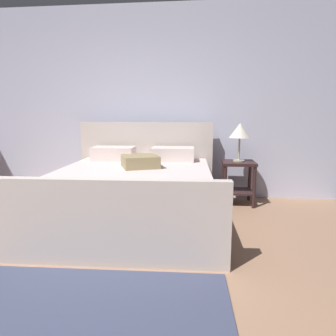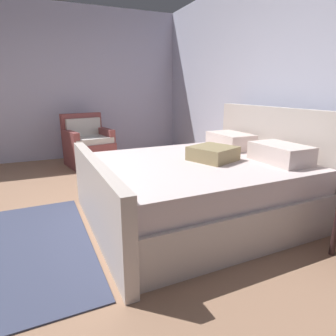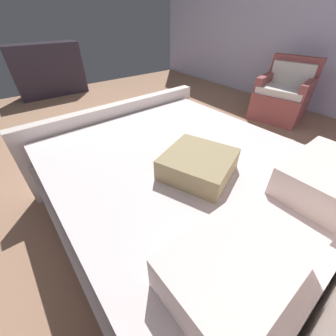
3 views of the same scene
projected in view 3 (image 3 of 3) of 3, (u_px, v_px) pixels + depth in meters
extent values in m
cube|color=#A2785D|center=(126.00, 135.00, 3.07)|extent=(6.15, 5.81, 0.02)
cube|color=silver|center=(274.00, 14.00, 3.72)|extent=(0.12, 5.93, 2.80)
cube|color=beige|center=(184.00, 202.00, 1.72)|extent=(1.85, 2.02, 0.40)
cube|color=beige|center=(121.00, 137.00, 2.26)|extent=(1.91, 0.16, 0.73)
cube|color=silver|center=(186.00, 172.00, 1.53)|extent=(1.77, 1.95, 0.22)
cube|color=silver|center=(325.00, 177.00, 1.18)|extent=(0.57, 0.38, 0.18)
cube|color=silver|center=(238.00, 263.00, 0.78)|extent=(0.57, 0.38, 0.18)
cube|color=#9A865C|center=(198.00, 164.00, 1.31)|extent=(0.52, 0.52, 0.14)
cube|color=#924847|center=(279.00, 105.00, 3.43)|extent=(0.86, 0.86, 0.42)
cube|color=silver|center=(284.00, 89.00, 3.27)|extent=(0.79, 0.79, 0.10)
cube|color=#924847|center=(294.00, 72.00, 3.35)|extent=(0.27, 0.73, 0.48)
cube|color=silver|center=(292.00, 75.00, 3.31)|extent=(0.23, 0.62, 0.36)
cube|color=#924847|center=(265.00, 81.00, 3.40)|extent=(0.65, 0.24, 0.22)
cube|color=#924847|center=(307.00, 89.00, 3.08)|extent=(0.65, 0.24, 0.22)
cube|color=#2B222C|center=(49.00, 70.00, 4.24)|extent=(1.29, 0.44, 0.96)
cube|color=black|center=(46.00, 68.00, 4.38)|extent=(1.24, 0.02, 0.82)
cube|color=#3F4561|center=(108.00, 144.00, 2.85)|extent=(1.94, 0.98, 0.01)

